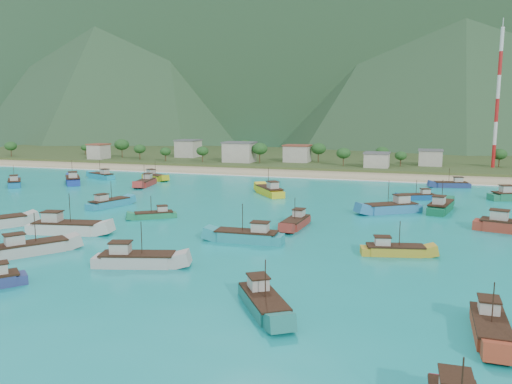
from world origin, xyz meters
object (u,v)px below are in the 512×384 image
(boat_7, at_px, (248,237))
(boat_10, at_px, (66,228))
(boat_2, at_px, (136,260))
(boat_4, at_px, (490,328))
(radio_tower, at_px, (498,99))
(boat_13, at_px, (109,204))
(boat_23, at_px, (451,185))
(boat_20, at_px, (263,303))
(boat_3, at_px, (392,208))
(boat_1, at_px, (14,183))
(boat_27, at_px, (155,216))
(boat_24, at_px, (270,191))
(boat_28, at_px, (146,183))
(boat_9, at_px, (154,177))
(boat_25, at_px, (441,207))
(boat_29, at_px, (102,176))
(boat_11, at_px, (419,197))
(boat_18, at_px, (394,251))
(boat_21, at_px, (30,249))
(boat_17, at_px, (73,180))

(boat_7, distance_m, boat_10, 31.66)
(boat_2, relative_size, boat_4, 1.19)
(radio_tower, bearing_deg, boat_13, -131.12)
(boat_23, bearing_deg, boat_20, 153.65)
(boat_3, height_order, boat_20, boat_3)
(boat_2, height_order, boat_10, boat_10)
(boat_1, distance_m, boat_2, 93.29)
(boat_20, bearing_deg, boat_27, -81.80)
(boat_2, relative_size, boat_27, 1.41)
(boat_24, distance_m, boat_28, 38.92)
(boat_9, distance_m, boat_25, 87.85)
(boat_10, height_order, boat_29, boat_10)
(boat_3, relative_size, boat_20, 1.19)
(boat_11, bearing_deg, boat_29, 58.68)
(boat_7, relative_size, boat_24, 0.95)
(radio_tower, bearing_deg, boat_3, -108.35)
(boat_28, bearing_deg, boat_23, -175.91)
(boat_1, relative_size, boat_10, 0.79)
(boat_4, relative_size, boat_13, 0.90)
(boat_20, xyz_separation_m, boat_29, (-81.67, 87.41, 0.05))
(boat_3, height_order, boat_29, boat_3)
(boat_11, relative_size, boat_24, 0.75)
(boat_9, bearing_deg, boat_1, -20.73)
(boat_25, bearing_deg, boat_1, -169.12)
(boat_20, bearing_deg, boat_13, -76.23)
(boat_18, bearing_deg, boat_20, -38.03)
(boat_9, distance_m, boat_18, 99.77)
(boat_25, xyz_separation_m, boat_27, (-53.41, -24.86, -0.39))
(boat_1, height_order, boat_24, boat_24)
(boat_9, bearing_deg, boat_11, 111.06)
(boat_13, distance_m, boat_25, 71.24)
(boat_20, distance_m, boat_23, 104.15)
(boat_24, xyz_separation_m, boat_27, (-13.06, -34.64, -0.43))
(boat_13, bearing_deg, boat_4, -16.39)
(boat_21, distance_m, boat_27, 28.75)
(boat_23, bearing_deg, boat_3, 149.10)
(boat_7, relative_size, boat_28, 0.99)
(boat_1, distance_m, boat_9, 39.65)
(boat_10, distance_m, boat_23, 103.26)
(boat_13, height_order, boat_21, boat_21)
(radio_tower, relative_size, boat_23, 4.76)
(radio_tower, distance_m, boat_23, 54.73)
(boat_3, relative_size, boat_29, 1.09)
(boat_7, distance_m, boat_11, 57.18)
(radio_tower, xyz_separation_m, boat_20, (-39.25, -147.48, -25.02))
(boat_10, relative_size, boat_17, 1.09)
(boat_2, height_order, boat_7, boat_7)
(boat_9, bearing_deg, boat_27, 60.27)
(boat_24, bearing_deg, boat_11, -29.90)
(radio_tower, relative_size, boat_9, 4.52)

